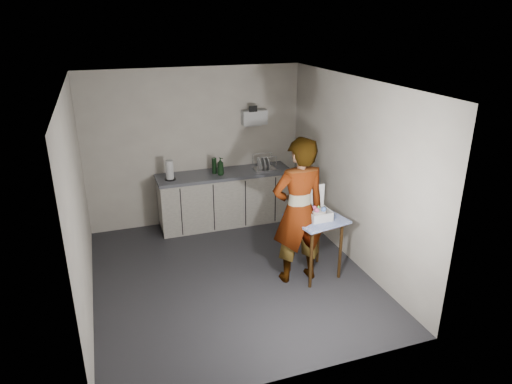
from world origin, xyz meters
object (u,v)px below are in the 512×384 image
object	(u,v)px
kitchen_counter	(225,199)
soda_can	(221,168)
dark_bottle	(214,166)
soap_bottle	(220,166)
bakery_box	(318,212)
paper_towel	(170,171)
dish_rack	(264,166)
standing_man	(298,211)
side_table	(316,225)

from	to	relation	value
kitchen_counter	soda_can	size ratio (longest dim) A/B	17.93
kitchen_counter	dark_bottle	size ratio (longest dim) A/B	8.60
soap_bottle	kitchen_counter	bearing A→B (deg)	45.21
soda_can	dark_bottle	xyz separation A→B (m)	(-0.12, -0.05, 0.07)
bakery_box	soap_bottle	bearing A→B (deg)	111.45
paper_towel	dish_rack	size ratio (longest dim) A/B	0.86
soap_bottle	dish_rack	world-z (taller)	soap_bottle
soap_bottle	standing_man	bearing A→B (deg)	-74.99
standing_man	kitchen_counter	bearing A→B (deg)	-78.54
standing_man	dish_rack	world-z (taller)	standing_man
side_table	standing_man	size ratio (longest dim) A/B	0.43
dark_bottle	bakery_box	size ratio (longest dim) A/B	0.63
side_table	dark_bottle	xyz separation A→B (m)	(-0.87, 2.03, 0.30)
kitchen_counter	soap_bottle	world-z (taller)	soap_bottle
soap_bottle	bakery_box	size ratio (longest dim) A/B	0.70
kitchen_counter	soda_can	world-z (taller)	soda_can
side_table	standing_man	distance (m)	0.36
side_table	dark_bottle	bearing A→B (deg)	102.14
dish_rack	paper_towel	bearing A→B (deg)	179.88
kitchen_counter	paper_towel	bearing A→B (deg)	-176.69
side_table	standing_man	xyz separation A→B (m)	(-0.27, -0.01, 0.24)
standing_man	soda_can	bearing A→B (deg)	-77.79
side_table	soap_bottle	xyz separation A→B (m)	(-0.79, 1.93, 0.31)
side_table	dish_rack	xyz separation A→B (m)	(-0.02, 1.96, 0.23)
side_table	dark_bottle	world-z (taller)	dark_bottle
dark_bottle	paper_towel	xyz separation A→B (m)	(-0.74, -0.07, 0.02)
kitchen_counter	bakery_box	bearing A→B (deg)	-70.69
soap_bottle	soda_can	size ratio (longest dim) A/B	2.33
dark_bottle	bakery_box	distance (m)	2.23
standing_man	dish_rack	xyz separation A→B (m)	(0.25, 1.97, -0.02)
side_table	soap_bottle	size ratio (longest dim) A/B	2.93
dark_bottle	soda_can	bearing A→B (deg)	22.49
dish_rack	kitchen_counter	bearing A→B (deg)	175.31
standing_man	dark_bottle	size ratio (longest dim) A/B	7.58
soda_can	dish_rack	xyz separation A→B (m)	(0.72, -0.12, -0.00)
kitchen_counter	soda_can	distance (m)	0.55
soda_can	dark_bottle	size ratio (longest dim) A/B	0.48
side_table	kitchen_counter	bearing A→B (deg)	98.24
side_table	dish_rack	distance (m)	1.98
soap_bottle	paper_towel	xyz separation A→B (m)	(-0.82, 0.04, 0.00)
dark_bottle	bakery_box	world-z (taller)	bakery_box
bakery_box	paper_towel	bearing A→B (deg)	128.32
standing_man	soap_bottle	distance (m)	2.01
side_table	paper_towel	world-z (taller)	paper_towel
standing_man	soap_bottle	xyz separation A→B (m)	(-0.52, 1.94, 0.07)
standing_man	paper_towel	bearing A→B (deg)	-56.51
standing_man	paper_towel	size ratio (longest dim) A/B	6.27
side_table	bakery_box	xyz separation A→B (m)	(0.01, -0.01, 0.20)
kitchen_counter	soda_can	bearing A→B (deg)	122.74
side_table	bakery_box	world-z (taller)	bakery_box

